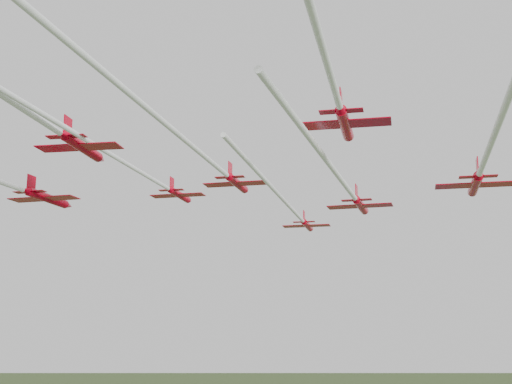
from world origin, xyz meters
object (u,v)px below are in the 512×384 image
(jet_row2_right, at_px, (344,184))
(jet_row3_mid, at_px, (197,150))
(jet_row2_left, at_px, (143,174))
(jet_lead, at_px, (291,208))
(jet_row4_right, at_px, (336,95))
(jet_row4_left, at_px, (16,104))
(jet_row3_right, at_px, (483,163))

(jet_row2_right, xyz_separation_m, jet_row3_mid, (-12.02, -18.47, 0.56))
(jet_row2_left, xyz_separation_m, jet_row2_right, (26.38, 2.77, -2.64))
(jet_lead, relative_size, jet_row4_right, 1.39)
(jet_lead, bearing_deg, jet_row4_left, -112.08)
(jet_row2_right, height_order, jet_row3_right, jet_row2_right)
(jet_row3_right, bearing_deg, jet_row4_left, -157.88)
(jet_row4_right, bearing_deg, jet_lead, 104.13)
(jet_row2_right, xyz_separation_m, jet_row4_right, (4.77, -27.18, 1.80))
(jet_row3_right, bearing_deg, jet_row3_mid, -169.32)
(jet_row4_right, bearing_deg, jet_row3_mid, 146.22)
(jet_row2_left, xyz_separation_m, jet_row4_left, (1.63, -29.17, -0.05))
(jet_row2_right, bearing_deg, jet_row4_left, -130.01)
(jet_row4_left, bearing_deg, jet_row2_left, 84.88)
(jet_row2_right, height_order, jet_row4_right, jet_row4_right)
(jet_lead, bearing_deg, jet_row2_right, -59.69)
(jet_row3_right, bearing_deg, jet_row4_right, -130.32)
(jet_row4_left, distance_m, jet_row4_right, 29.91)
(jet_lead, height_order, jet_row4_right, jet_row4_right)
(jet_row4_right, bearing_deg, jet_row2_left, 135.57)
(jet_lead, distance_m, jet_row4_left, 49.06)
(jet_lead, height_order, jet_row2_right, jet_lead)
(jet_row2_right, bearing_deg, jet_row4_right, -82.29)
(jet_row2_right, relative_size, jet_row4_right, 1.39)
(jet_row2_right, relative_size, jet_row4_left, 0.98)
(jet_row3_mid, distance_m, jet_row4_right, 18.95)
(jet_row3_mid, bearing_deg, jet_row2_left, 127.52)
(jet_lead, bearing_deg, jet_row2_left, -136.49)
(jet_row2_left, distance_m, jet_row3_right, 43.71)
(jet_row2_left, height_order, jet_row4_left, jet_row4_left)
(jet_row2_right, bearing_deg, jet_row2_left, -176.25)
(jet_lead, xyz_separation_m, jet_row4_left, (-13.73, -47.05, 2.29))
(jet_row3_right, bearing_deg, jet_lead, 131.85)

